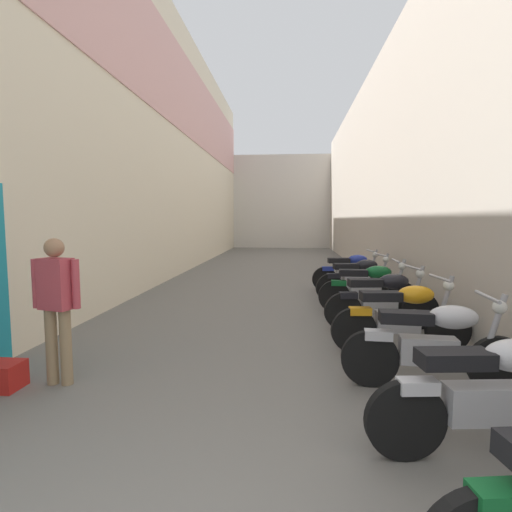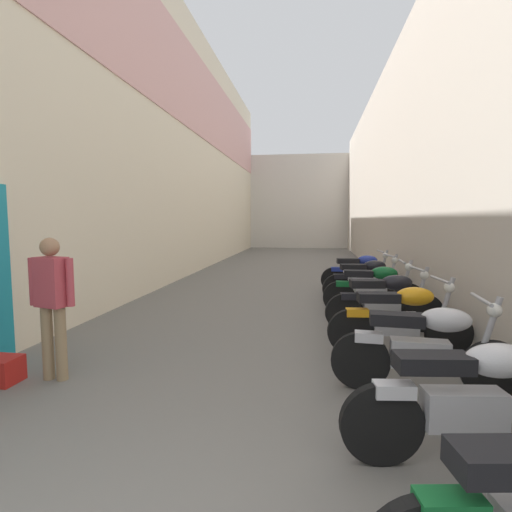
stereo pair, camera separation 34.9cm
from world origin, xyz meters
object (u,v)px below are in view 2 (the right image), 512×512
(motorcycle_third, at_px, (426,346))
(motorcycle_fourth, at_px, (401,318))
(motorcycle_second, at_px, (473,398))
(motorcycle_fifth, at_px, (385,300))
(motorcycle_seventh, at_px, (366,279))
(motorcycle_eighth, at_px, (360,272))
(pedestrian_mid_alley, at_px, (52,298))
(motorcycle_sixth, at_px, (374,288))

(motorcycle_third, distance_m, motorcycle_fourth, 1.18)
(motorcycle_second, bearing_deg, motorcycle_fifth, 90.00)
(motorcycle_fourth, height_order, motorcycle_seventh, same)
(motorcycle_seventh, distance_m, motorcycle_eighth, 1.18)
(motorcycle_fourth, relative_size, motorcycle_seventh, 1.01)
(motorcycle_third, xyz_separation_m, motorcycle_fourth, (0.00, 1.18, 0.00))
(motorcycle_third, bearing_deg, pedestrian_mid_alley, -177.41)
(pedestrian_mid_alley, bearing_deg, motorcycle_third, 2.59)
(motorcycle_second, height_order, motorcycle_eighth, same)
(motorcycle_fourth, distance_m, pedestrian_mid_alley, 4.18)
(motorcycle_fifth, xyz_separation_m, motorcycle_seventh, (-0.00, 2.23, 0.00))
(motorcycle_fourth, bearing_deg, motorcycle_fifth, 90.00)
(motorcycle_eighth, bearing_deg, pedestrian_mid_alley, -123.78)
(motorcycle_second, xyz_separation_m, motorcycle_eighth, (0.00, 6.87, 0.00))
(motorcycle_second, bearing_deg, motorcycle_eighth, 90.00)
(motorcycle_second, relative_size, motorcycle_sixth, 1.00)
(motorcycle_eighth, relative_size, pedestrian_mid_alley, 1.18)
(motorcycle_seventh, relative_size, pedestrian_mid_alley, 1.17)
(motorcycle_second, relative_size, motorcycle_fifth, 1.00)
(motorcycle_eighth, height_order, pedestrian_mid_alley, pedestrian_mid_alley)
(motorcycle_fourth, height_order, motorcycle_fifth, same)
(motorcycle_second, bearing_deg, motorcycle_third, 90.00)
(motorcycle_fourth, height_order, motorcycle_sixth, same)
(motorcycle_seventh, xyz_separation_m, motorcycle_eighth, (0.00, 1.18, 0.00))
(motorcycle_seventh, height_order, motorcycle_eighth, same)
(motorcycle_third, height_order, motorcycle_eighth, same)
(motorcycle_fourth, height_order, pedestrian_mid_alley, pedestrian_mid_alley)
(motorcycle_eighth, bearing_deg, motorcycle_seventh, -90.01)
(motorcycle_second, height_order, motorcycle_fifth, same)
(motorcycle_third, relative_size, motorcycle_fifth, 1.00)
(motorcycle_third, distance_m, pedestrian_mid_alley, 3.96)
(motorcycle_fourth, bearing_deg, motorcycle_sixth, 90.00)
(motorcycle_third, bearing_deg, motorcycle_sixth, 90.00)
(motorcycle_eighth, distance_m, pedestrian_mid_alley, 7.09)
(motorcycle_fifth, relative_size, motorcycle_seventh, 1.01)
(motorcycle_third, distance_m, motorcycle_eighth, 5.70)
(pedestrian_mid_alley, bearing_deg, motorcycle_fourth, 19.00)
(motorcycle_third, distance_m, motorcycle_fifth, 2.29)
(motorcycle_fourth, height_order, motorcycle_eighth, same)
(motorcycle_fourth, relative_size, pedestrian_mid_alley, 1.18)
(motorcycle_fifth, distance_m, pedestrian_mid_alley, 4.66)
(motorcycle_fifth, height_order, motorcycle_sixth, same)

